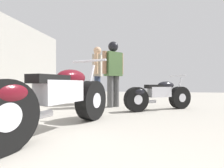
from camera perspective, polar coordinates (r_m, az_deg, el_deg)
The scene contains 5 objects.
ground_plane at distance 3.73m, azimuth -1.98°, elevation -9.32°, with size 16.41×16.41×0.00m, color #9E998E.
motorcycle_maroon_cruiser at distance 2.22m, azimuth -18.16°, elevation -4.90°, with size 0.87×2.15×1.01m.
motorcycle_black_naked at distance 3.96m, azimuth 15.58°, elevation -3.75°, with size 1.59×1.07×0.82m.
mechanic_in_blue at distance 4.93m, azimuth -5.05°, elevation 4.26°, with size 0.30×0.69×1.70m.
mechanic_with_helmet at distance 4.34m, azimuth 0.41°, elevation 5.61°, with size 0.53×0.57×1.71m.
Camera 1 is at (0.77, -0.18, 0.63)m, focal length 26.48 mm.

